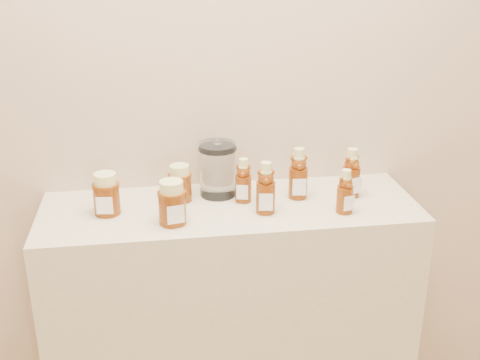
{
  "coord_description": "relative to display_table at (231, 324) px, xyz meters",
  "views": [
    {
      "loc": [
        -0.23,
        -0.17,
        1.7
      ],
      "look_at": [
        0.03,
        1.52,
        1.0
      ],
      "focal_mm": 45.0,
      "sensor_mm": 36.0,
      "label": 1
    }
  ],
  "objects": [
    {
      "name": "bear_bottle_front_left",
      "position": [
        0.1,
        -0.06,
        0.54
      ],
      "size": [
        0.07,
        0.07,
        0.19
      ],
      "primitive_type": null,
      "rotation": [
        0.0,
        0.0,
        -0.15
      ],
      "color": "#5B2407",
      "rests_on": "display_table"
    },
    {
      "name": "display_table",
      "position": [
        0.0,
        0.0,
        0.0
      ],
      "size": [
        1.2,
        0.4,
        0.9
      ],
      "primitive_type": "cube",
      "color": "#BDB08A",
      "rests_on": "ground"
    },
    {
      "name": "bear_bottle_back_left",
      "position": [
        0.05,
        0.03,
        0.53
      ],
      "size": [
        0.07,
        0.07,
        0.16
      ],
      "primitive_type": null,
      "rotation": [
        0.0,
        0.0,
        -0.28
      ],
      "color": "#5B2407",
      "rests_on": "display_table"
    },
    {
      "name": "wall_back",
      "position": [
        0.0,
        0.2,
        0.9
      ],
      "size": [
        3.5,
        0.02,
        2.7
      ],
      "primitive_type": "cube",
      "color": "tan",
      "rests_on": "ground"
    },
    {
      "name": "bear_bottle_back_right",
      "position": [
        0.4,
        0.02,
        0.54
      ],
      "size": [
        0.08,
        0.08,
        0.18
      ],
      "primitive_type": null,
      "rotation": [
        0.0,
        0.0,
        0.39
      ],
      "color": "#5B2407",
      "rests_on": "display_table"
    },
    {
      "name": "bear_bottle_back_mid",
      "position": [
        0.23,
        0.04,
        0.55
      ],
      "size": [
        0.07,
        0.07,
        0.19
      ],
      "primitive_type": null,
      "rotation": [
        0.0,
        0.0,
        -0.11
      ],
      "color": "#5B2407",
      "rests_on": "display_table"
    },
    {
      "name": "honey_jar_front",
      "position": [
        -0.19,
        -0.09,
        0.52
      ],
      "size": [
        0.1,
        0.1,
        0.13
      ],
      "primitive_type": null,
      "rotation": [
        0.0,
        0.0,
        0.2
      ],
      "color": "#5B2407",
      "rests_on": "display_table"
    },
    {
      "name": "bear_bottle_front_right",
      "position": [
        0.34,
        -0.1,
        0.53
      ],
      "size": [
        0.07,
        0.07,
        0.16
      ],
      "primitive_type": null,
      "rotation": [
        0.0,
        0.0,
        0.25
      ],
      "color": "#5B2407",
      "rests_on": "display_table"
    },
    {
      "name": "honey_jar_left",
      "position": [
        -0.38,
        0.0,
        0.52
      ],
      "size": [
        0.09,
        0.09,
        0.13
      ],
      "primitive_type": null,
      "rotation": [
        0.0,
        0.0,
        -0.12
      ],
      "color": "#5B2407",
      "rests_on": "display_table"
    },
    {
      "name": "glass_canister",
      "position": [
        -0.03,
        0.1,
        0.55
      ],
      "size": [
        0.15,
        0.15,
        0.19
      ],
      "primitive_type": null,
      "rotation": [
        0.0,
        0.0,
        -0.2
      ],
      "color": "white",
      "rests_on": "display_table"
    },
    {
      "name": "honey_jar_back",
      "position": [
        -0.15,
        0.07,
        0.51
      ],
      "size": [
        0.1,
        0.1,
        0.12
      ],
      "primitive_type": null,
      "rotation": [
        0.0,
        0.0,
        -0.43
      ],
      "color": "#5B2407",
      "rests_on": "display_table"
    }
  ]
}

